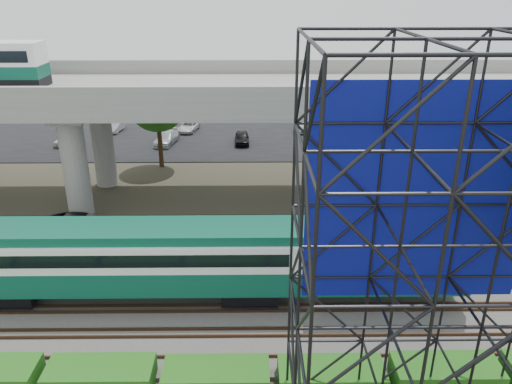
{
  "coord_description": "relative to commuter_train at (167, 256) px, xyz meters",
  "views": [
    {
      "loc": [
        2.54,
        -21.11,
        16.34
      ],
      "look_at": [
        2.84,
        6.0,
        4.88
      ],
      "focal_mm": 35.0,
      "sensor_mm": 36.0,
      "label": 1
    }
  ],
  "objects": [
    {
      "name": "ground",
      "position": [
        1.93,
        -2.0,
        -2.88
      ],
      "size": [
        140.0,
        140.0,
        0.0
      ],
      "primitive_type": "plane",
      "color": "#474233",
      "rests_on": "ground"
    },
    {
      "name": "ballast_bed",
      "position": [
        1.93,
        0.0,
        -2.78
      ],
      "size": [
        90.0,
        12.0,
        0.2
      ],
      "primitive_type": "cube",
      "color": "slate",
      "rests_on": "ground"
    },
    {
      "name": "service_road",
      "position": [
        1.93,
        8.5,
        -2.84
      ],
      "size": [
        90.0,
        5.0,
        0.08
      ],
      "primitive_type": "cube",
      "color": "black",
      "rests_on": "ground"
    },
    {
      "name": "parking_lot",
      "position": [
        1.93,
        32.0,
        -2.84
      ],
      "size": [
        90.0,
        18.0,
        0.08
      ],
      "primitive_type": "cube",
      "color": "black",
      "rests_on": "ground"
    },
    {
      "name": "harbor_water",
      "position": [
        1.93,
        54.0,
        -2.87
      ],
      "size": [
        140.0,
        40.0,
        0.03
      ],
      "primitive_type": "cube",
      "color": "slate",
      "rests_on": "ground"
    },
    {
      "name": "rail_tracks",
      "position": [
        1.93,
        -0.0,
        -2.6
      ],
      "size": [
        90.0,
        9.52,
        0.16
      ],
      "color": "#472D1E",
      "rests_on": "ballast_bed"
    },
    {
      "name": "commuter_train",
      "position": [
        0.0,
        0.0,
        0.0
      ],
      "size": [
        29.3,
        3.06,
        4.3
      ],
      "color": "black",
      "rests_on": "rail_tracks"
    },
    {
      "name": "overpass",
      "position": [
        0.58,
        14.0,
        5.33
      ],
      "size": [
        80.0,
        12.0,
        12.4
      ],
      "color": "#9E9B93",
      "rests_on": "ground"
    },
    {
      "name": "scaffold_tower",
      "position": [
        10.47,
        -9.98,
        4.59
      ],
      "size": [
        9.36,
        6.36,
        15.0
      ],
      "color": "black",
      "rests_on": "ground"
    },
    {
      "name": "hedge_strip",
      "position": [
        2.94,
        -6.3,
        -2.32
      ],
      "size": [
        34.6,
        1.8,
        1.2
      ],
      "color": "#185313",
      "rests_on": "ground"
    },
    {
      "name": "trees",
      "position": [
        -2.73,
        14.17,
        2.69
      ],
      "size": [
        40.94,
        16.94,
        7.69
      ],
      "color": "#382314",
      "rests_on": "ground"
    },
    {
      "name": "suv",
      "position": [
        -7.14,
        7.68,
        -2.03
      ],
      "size": [
        5.96,
        3.54,
        1.55
      ],
      "primitive_type": "imported",
      "rotation": [
        0.0,
        0.0,
        1.39
      ],
      "color": "black",
      "rests_on": "service_road"
    },
    {
      "name": "parked_cars",
      "position": [
        2.69,
        31.27,
        -2.19
      ],
      "size": [
        38.43,
        9.5,
        1.32
      ],
      "color": "silver",
      "rests_on": "parking_lot"
    }
  ]
}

